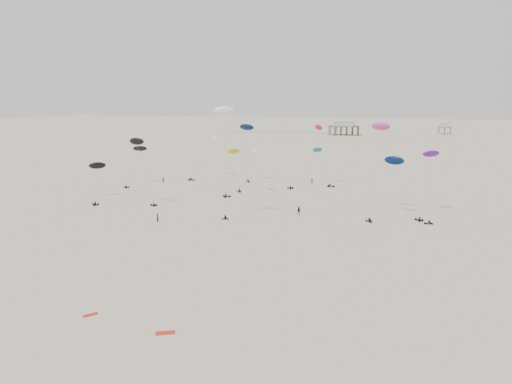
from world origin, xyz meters
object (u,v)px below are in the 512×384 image
(rig_3, at_px, (235,162))
(rig_8, at_px, (140,154))
(pavilion_small, at_px, (445,129))
(spectator_0, at_px, (158,222))
(pavilion_main, at_px, (344,129))
(rig_0, at_px, (379,143))

(rig_3, xyz_separation_m, rig_8, (-15.07, -29.69, 5.28))
(pavilion_small, height_order, spectator_0, pavilion_small)
(pavilion_small, bearing_deg, pavilion_main, -156.80)
(spectator_0, bearing_deg, rig_0, -101.83)
(pavilion_main, relative_size, pavilion_small, 2.33)
(rig_0, bearing_deg, spectator_0, 2.43)
(rig_8, xyz_separation_m, spectator_0, (12.65, -16.18, -12.83))
(rig_3, relative_size, spectator_0, 6.84)
(rig_3, bearing_deg, rig_0, 127.60)
(pavilion_main, bearing_deg, pavilion_small, 23.20)
(pavilion_small, height_order, rig_8, rig_8)
(rig_8, height_order, spectator_0, rig_8)
(pavilion_main, bearing_deg, rig_0, -82.01)
(pavilion_main, distance_m, rig_0, 244.62)
(rig_0, relative_size, rig_3, 1.51)
(pavilion_main, bearing_deg, rig_8, -95.37)
(pavilion_main, xyz_separation_m, rig_8, (-23.52, -250.13, 8.61))
(pavilion_main, relative_size, spectator_0, 9.36)
(pavilion_small, distance_m, spectator_0, 307.16)
(pavilion_main, height_order, spectator_0, pavilion_main)
(rig_0, bearing_deg, rig_8, -17.99)
(rig_3, distance_m, rig_8, 33.71)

